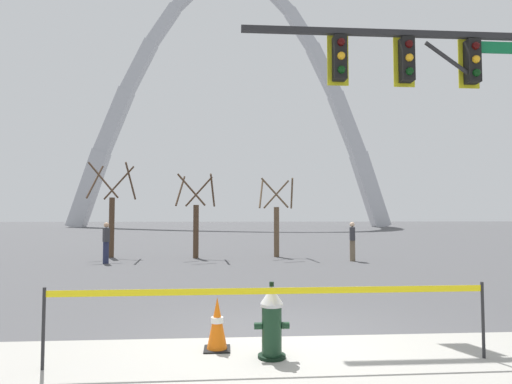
{
  "coord_description": "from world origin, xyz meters",
  "views": [
    {
      "loc": [
        -0.87,
        -6.56,
        1.86
      ],
      "look_at": [
        -0.09,
        5.0,
        2.5
      ],
      "focal_mm": 29.89,
      "sensor_mm": 36.0,
      "label": 1
    }
  ],
  "objects": [
    {
      "name": "pedestrian_standing_center",
      "position": [
        -5.56,
        10.4,
        0.82
      ],
      "size": [
        0.34,
        0.39,
        1.59
      ],
      "color": "#232847",
      "rests_on": "ground"
    },
    {
      "name": "fire_hydrant",
      "position": [
        -0.28,
        -0.93,
        0.47
      ],
      "size": [
        0.46,
        0.48,
        0.99
      ],
      "color": "black",
      "rests_on": "ground"
    },
    {
      "name": "ground_plane",
      "position": [
        0.0,
        0.0,
        0.0
      ],
      "size": [
        240.0,
        240.0,
        0.0
      ],
      "primitive_type": "plane",
      "color": "#474749"
    },
    {
      "name": "tree_center_left",
      "position": [
        1.36,
        12.6,
        1.56
      ],
      "size": [
        1.64,
        1.65,
        3.52
      ],
      "color": "brown",
      "rests_on": "ground"
    },
    {
      "name": "monument_arch",
      "position": [
        -0.0,
        62.14,
        18.88
      ],
      "size": [
        51.54,
        2.48,
        42.87
      ],
      "color": "#B2B5BC",
      "rests_on": "ground"
    },
    {
      "name": "tree_left_mid",
      "position": [
        -2.23,
        12.26,
        1.62
      ],
      "size": [
        1.69,
        1.7,
        3.65
      ],
      "color": "#473323",
      "rests_on": "ground"
    },
    {
      "name": "traffic_cone_by_hydrant",
      "position": [
        -1.0,
        -0.55,
        0.36
      ],
      "size": [
        0.36,
        0.36,
        0.73
      ],
      "color": "black",
      "rests_on": "ground"
    },
    {
      "name": "pedestrian_walking_left",
      "position": [
        4.25,
        10.6,
        0.82
      ],
      "size": [
        0.26,
        0.37,
        1.59
      ],
      "color": "brown",
      "rests_on": "ground"
    },
    {
      "name": "tree_far_left",
      "position": [
        -6.01,
        12.85,
        1.86
      ],
      "size": [
        1.93,
        1.94,
        4.18
      ],
      "color": "#473323",
      "rests_on": "ground"
    },
    {
      "name": "caution_tape_barrier",
      "position": [
        -0.3,
        -1.15,
        0.68
      ],
      "size": [
        5.59,
        0.08,
        0.99
      ],
      "color": "#232326",
      "rests_on": "ground"
    },
    {
      "name": "traffic_signal_gantry",
      "position": [
        3.85,
        1.78,
        4.27
      ],
      "size": [
        6.42,
        0.44,
        6.0
      ],
      "color": "#232326",
      "rests_on": "ground"
    }
  ]
}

